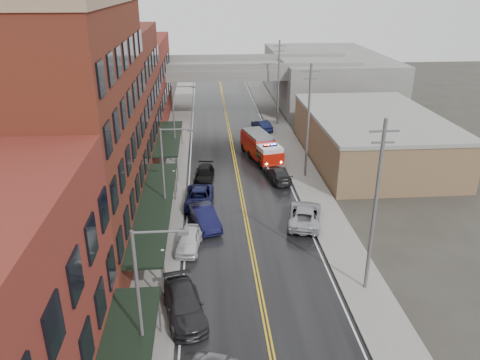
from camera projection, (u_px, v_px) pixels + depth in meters
road at (242, 198)px, 45.19m from camera, size 11.00×160.00×0.02m
sidewalk_left at (166, 200)px, 44.64m from camera, size 3.00×160.00×0.15m
sidewalk_right at (316, 195)px, 45.68m from camera, size 3.00×160.00×0.15m
curb_left at (183, 200)px, 44.76m from camera, size 0.30×160.00×0.15m
curb_right at (300, 196)px, 45.56m from camera, size 0.30×160.00×0.15m
brick_building_b at (70, 134)px, 34.30m from camera, size 9.00×20.00×18.00m
brick_building_c at (113, 99)px, 50.95m from camera, size 9.00×15.00×15.00m
brick_building_far at (135, 82)px, 67.60m from camera, size 9.00×20.00×12.00m
tan_building at (372, 138)px, 54.53m from camera, size 14.00×22.00×5.00m
right_far_block at (326, 77)px, 81.61m from camera, size 18.00×30.00×8.00m
awning_1 at (155, 205)px, 37.07m from camera, size 2.60×18.00×3.09m
awning_2 at (169, 138)px, 53.13m from camera, size 2.60×13.00×3.09m
globe_lamp_1 at (163, 260)px, 30.98m from camera, size 0.44×0.44×3.12m
globe_lamp_2 at (174, 179)px, 43.83m from camera, size 0.44×0.44×3.12m
street_lamp_0 at (144, 300)px, 22.51m from camera, size 2.64×0.22×9.00m
street_lamp_1 at (166, 174)px, 37.19m from camera, size 2.64×0.22×9.00m
street_lamp_2 at (176, 120)px, 51.88m from camera, size 2.64×0.22×9.00m
utility_pole_0 at (375, 206)px, 29.47m from camera, size 1.80×0.24×12.00m
utility_pole_1 at (308, 120)px, 47.83m from camera, size 1.80×0.24×12.00m
utility_pole_2 at (278, 82)px, 66.18m from camera, size 1.80×0.24×12.00m
overpass at (225, 75)px, 72.22m from camera, size 40.00×10.00×7.50m
fire_truck at (261, 147)px, 54.57m from camera, size 4.62×8.32×2.90m
parked_car_left_3 at (184, 305)px, 29.03m from camera, size 3.35×5.89×1.61m
parked_car_left_4 at (189, 240)px, 36.48m from camera, size 2.34×4.54×1.48m
parked_car_left_5 at (204, 217)px, 39.88m from camera, size 3.14×5.36×1.67m
parked_car_left_6 at (199, 198)px, 43.50m from camera, size 2.86×5.68×1.54m
parked_car_left_7 at (204, 174)px, 49.07m from camera, size 2.40×4.91×1.38m
parked_car_right_0 at (305, 215)px, 40.32m from camera, size 4.05×6.34×1.63m
parked_car_right_1 at (278, 174)px, 49.06m from camera, size 2.67×5.16×1.43m
parked_car_right_2 at (260, 139)px, 60.01m from camera, size 2.22×4.67×1.54m
parked_car_right_3 at (262, 125)px, 65.60m from camera, size 2.74×4.81×1.50m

